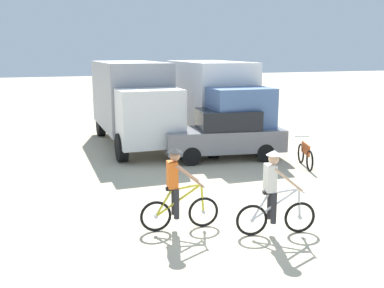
{
  "coord_description": "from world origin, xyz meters",
  "views": [
    {
      "loc": [
        -4.4,
        -8.45,
        3.79
      ],
      "look_at": [
        -0.22,
        3.32,
        1.1
      ],
      "focal_mm": 40.58,
      "sensor_mm": 36.0,
      "label": 1
    }
  ],
  "objects_px": {
    "bicycle_spare": "(305,155)",
    "box_truck_grey_hauler": "(133,99)",
    "cyclist_orange_shirt": "(177,192)",
    "cyclist_cowboy_hat": "(274,196)",
    "box_truck_avon_van": "(214,97)",
    "sedan_parked": "(224,134)"
  },
  "relations": [
    {
      "from": "box_truck_avon_van",
      "to": "bicycle_spare",
      "type": "xyz_separation_m",
      "value": [
        1.28,
        -4.91,
        -1.48
      ]
    },
    {
      "from": "cyclist_orange_shirt",
      "to": "box_truck_avon_van",
      "type": "bearing_deg",
      "value": 62.95
    },
    {
      "from": "bicycle_spare",
      "to": "sedan_parked",
      "type": "bearing_deg",
      "value": 135.26
    },
    {
      "from": "box_truck_avon_van",
      "to": "cyclist_orange_shirt",
      "type": "height_order",
      "value": "box_truck_avon_van"
    },
    {
      "from": "box_truck_avon_van",
      "to": "cyclist_cowboy_hat",
      "type": "bearing_deg",
      "value": -104.87
    },
    {
      "from": "box_truck_avon_van",
      "to": "bicycle_spare",
      "type": "relative_size",
      "value": 4.11
    },
    {
      "from": "cyclist_orange_shirt",
      "to": "bicycle_spare",
      "type": "xyz_separation_m",
      "value": [
        5.57,
        3.51,
        -0.45
      ]
    },
    {
      "from": "box_truck_grey_hauler",
      "to": "cyclist_orange_shirt",
      "type": "bearing_deg",
      "value": -96.17
    },
    {
      "from": "box_truck_avon_van",
      "to": "sedan_parked",
      "type": "bearing_deg",
      "value": -104.91
    },
    {
      "from": "box_truck_avon_van",
      "to": "bicycle_spare",
      "type": "bearing_deg",
      "value": -75.45
    },
    {
      "from": "bicycle_spare",
      "to": "cyclist_orange_shirt",
      "type": "bearing_deg",
      "value": -147.83
    },
    {
      "from": "bicycle_spare",
      "to": "box_truck_grey_hauler",
      "type": "bearing_deg",
      "value": 129.95
    },
    {
      "from": "box_truck_grey_hauler",
      "to": "box_truck_avon_van",
      "type": "height_order",
      "value": "same"
    },
    {
      "from": "box_truck_grey_hauler",
      "to": "cyclist_orange_shirt",
      "type": "relative_size",
      "value": 3.71
    },
    {
      "from": "sedan_parked",
      "to": "box_truck_avon_van",
      "type": "bearing_deg",
      "value": 75.09
    },
    {
      "from": "box_truck_avon_van",
      "to": "sedan_parked",
      "type": "xyz_separation_m",
      "value": [
        -0.77,
        -2.89,
        -0.99
      ]
    },
    {
      "from": "box_truck_avon_van",
      "to": "box_truck_grey_hauler",
      "type": "bearing_deg",
      "value": 170.09
    },
    {
      "from": "sedan_parked",
      "to": "bicycle_spare",
      "type": "relative_size",
      "value": 2.66
    },
    {
      "from": "box_truck_grey_hauler",
      "to": "cyclist_cowboy_hat",
      "type": "distance_m",
      "value": 10.01
    },
    {
      "from": "cyclist_orange_shirt",
      "to": "cyclist_cowboy_hat",
      "type": "distance_m",
      "value": 2.04
    },
    {
      "from": "box_truck_grey_hauler",
      "to": "bicycle_spare",
      "type": "relative_size",
      "value": 4.07
    },
    {
      "from": "box_truck_avon_van",
      "to": "cyclist_cowboy_hat",
      "type": "relative_size",
      "value": 3.75
    }
  ]
}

